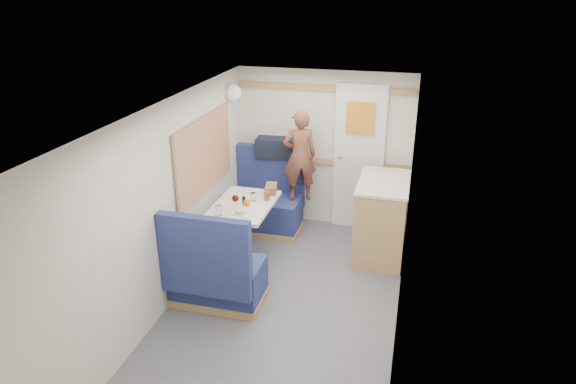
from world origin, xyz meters
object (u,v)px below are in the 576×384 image
(pepper_grinder, at_px, (244,201))
(wine_glass, at_px, (235,199))
(tray, at_px, (249,210))
(bread_loaf, at_px, (271,189))
(orange_fruit, at_px, (247,202))
(tumbler_right, at_px, (253,197))
(dome_light, at_px, (233,93))
(tumbler_left, at_px, (219,210))
(bench_far, at_px, (267,207))
(cheese_block, at_px, (241,212))
(beer_glass, at_px, (267,196))
(dinette_table, at_px, (244,216))
(person, at_px, (300,156))
(bench_near, at_px, (216,277))
(duffel_bag, at_px, (277,148))
(galley_counter, at_px, (381,218))

(pepper_grinder, bearing_deg, wine_glass, -109.26)
(tray, bearing_deg, bread_loaf, 80.03)
(orange_fruit, relative_size, tumbler_right, 0.76)
(dome_light, distance_m, tumbler_left, 1.56)
(tumbler_right, bearing_deg, bench_far, 96.14)
(bench_far, bearing_deg, cheese_block, -86.25)
(tray, relative_size, orange_fruit, 4.84)
(tumbler_right, height_order, beer_glass, tumbler_right)
(dinette_table, bearing_deg, bench_far, 90.00)
(person, bearing_deg, wine_glass, 43.37)
(bench_near, height_order, pepper_grinder, bench_near)
(bench_far, height_order, tray, bench_far)
(bench_near, height_order, tray, bench_near)
(dinette_table, relative_size, orange_fruit, 12.15)
(dinette_table, distance_m, bread_loaf, 0.47)
(beer_glass, height_order, pepper_grinder, same)
(bench_far, distance_m, person, 0.83)
(dinette_table, relative_size, cheese_block, 9.02)
(duffel_bag, bearing_deg, galley_counter, -27.14)
(galley_counter, relative_size, cheese_block, 9.02)
(duffel_bag, relative_size, beer_glass, 5.16)
(beer_glass, bearing_deg, tumbler_right, -153.44)
(orange_fruit, height_order, tumbler_left, tumbler_left)
(bench_near, bearing_deg, person, 76.52)
(duffel_bag, relative_size, wine_glass, 3.02)
(tumbler_left, bearing_deg, wine_glass, 56.08)
(person, bearing_deg, beer_glass, 51.30)
(bench_far, relative_size, tumbler_left, 9.57)
(beer_glass, xyz_separation_m, bread_loaf, (-0.02, 0.22, -0.00))
(cheese_block, xyz_separation_m, pepper_grinder, (-0.06, 0.26, 0.01))
(bench_near, distance_m, bread_loaf, 1.34)
(dinette_table, xyz_separation_m, bread_loaf, (0.21, 0.38, 0.20))
(galley_counter, relative_size, beer_glass, 9.36)
(wine_glass, relative_size, beer_glass, 1.71)
(bench_near, bearing_deg, bench_far, 90.00)
(galley_counter, height_order, pepper_grinder, galley_counter)
(dome_light, relative_size, tumbler_left, 1.82)
(galley_counter, xyz_separation_m, beer_glass, (-1.24, -0.39, 0.30))
(cheese_block, bearing_deg, bread_loaf, 78.94)
(bread_loaf, bearing_deg, bench_far, 113.00)
(galley_counter, height_order, orange_fruit, galley_counter)
(wine_glass, bearing_deg, bench_far, 88.54)
(dinette_table, xyz_separation_m, beer_glass, (0.22, 0.16, 0.20))
(wine_glass, bearing_deg, pepper_grinder, 70.74)
(galley_counter, bearing_deg, bench_near, -136.06)
(galley_counter, bearing_deg, wine_glass, -154.30)
(duffel_bag, relative_size, orange_fruit, 6.70)
(wine_glass, bearing_deg, tumbler_left, -123.92)
(dinette_table, distance_m, beer_glass, 0.34)
(bench_near, distance_m, galley_counter, 2.04)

